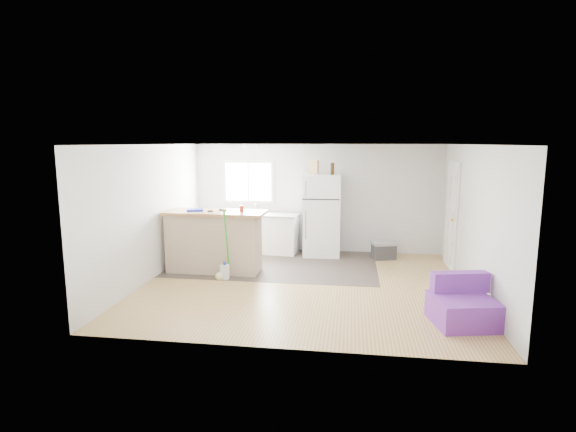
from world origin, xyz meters
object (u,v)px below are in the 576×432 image
(blue_tray, at_px, (195,210))
(cooler, at_px, (384,250))
(refrigerator, at_px, (322,215))
(purple_seat, at_px, (463,306))
(cleaner_jug, at_px, (225,272))
(peninsula, at_px, (214,241))
(kitchen_cabinets, at_px, (255,232))
(red_cup, at_px, (242,209))
(bottle_right, at_px, (333,169))
(bottle_left, at_px, (332,169))
(mop, at_px, (221,267))
(cardboard_box, at_px, (314,167))

(blue_tray, bearing_deg, cooler, 21.33)
(refrigerator, bearing_deg, purple_seat, -61.39)
(cleaner_jug, relative_size, blue_tray, 1.06)
(peninsula, height_order, blue_tray, blue_tray)
(kitchen_cabinets, xyz_separation_m, red_cup, (0.12, -1.65, 0.78))
(blue_tray, height_order, bottle_right, bottle_right)
(kitchen_cabinets, bearing_deg, refrigerator, 1.75)
(cleaner_jug, xyz_separation_m, blue_tray, (-0.68, 0.46, 1.04))
(refrigerator, height_order, cooler, refrigerator)
(red_cup, bearing_deg, bottle_left, 42.75)
(refrigerator, relative_size, mop, 1.37)
(peninsula, distance_m, refrigerator, 2.49)
(cleaner_jug, bearing_deg, refrigerator, 53.93)
(purple_seat, height_order, bottle_right, bottle_right)
(peninsula, bearing_deg, mop, -59.80)
(kitchen_cabinets, height_order, bottle_right, bottle_right)
(purple_seat, height_order, bottle_left, bottle_left)
(peninsula, height_order, red_cup, red_cup)
(purple_seat, bearing_deg, kitchen_cabinets, 123.86)
(cardboard_box, bearing_deg, bottle_left, -9.21)
(kitchen_cabinets, xyz_separation_m, peninsula, (-0.43, -1.63, 0.14))
(blue_tray, bearing_deg, bottle_right, 31.65)
(bottle_left, bearing_deg, cooler, -3.75)
(red_cup, relative_size, bottle_left, 0.48)
(red_cup, bearing_deg, cardboard_box, 51.95)
(peninsula, distance_m, red_cup, 0.84)
(purple_seat, relative_size, cleaner_jug, 2.90)
(kitchen_cabinets, relative_size, cooler, 3.61)
(red_cup, relative_size, bottle_right, 0.48)
(purple_seat, xyz_separation_m, cardboard_box, (-2.33, 3.48, 1.68))
(cooler, bearing_deg, mop, -164.19)
(kitchen_cabinets, distance_m, red_cup, 1.82)
(cooler, bearing_deg, kitchen_cabinets, 158.65)
(cardboard_box, height_order, bottle_right, cardboard_box)
(blue_tray, distance_m, bottle_right, 3.02)
(mop, relative_size, bottle_right, 5.16)
(mop, bearing_deg, peninsula, 118.49)
(cooler, height_order, cardboard_box, cardboard_box)
(kitchen_cabinets, bearing_deg, cardboard_box, 0.18)
(cooler, xyz_separation_m, blue_tray, (-3.61, -1.41, 0.99))
(cleaner_jug, distance_m, bottle_right, 3.22)
(mop, height_order, blue_tray, mop)
(peninsula, bearing_deg, bottle_left, 35.13)
(peninsula, xyz_separation_m, cardboard_box, (1.75, 1.52, 1.33))
(cooler, height_order, cleaner_jug, cooler)
(bottle_left, bearing_deg, mop, -133.65)
(refrigerator, distance_m, bottle_right, 1.03)
(cooler, xyz_separation_m, bottle_left, (-1.12, 0.07, 1.70))
(cooler, bearing_deg, purple_seat, -92.57)
(cardboard_box, bearing_deg, bottle_right, -0.90)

